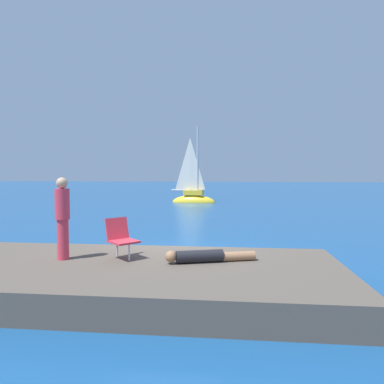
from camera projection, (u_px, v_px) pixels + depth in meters
name	position (u px, v px, depth m)	size (l,w,h in m)	color
ground_plane	(176.00, 258.00, 9.22)	(160.00, 160.00, 0.00)	navy
shore_ledge	(123.00, 278.00, 6.60)	(8.20, 3.44, 0.52)	brown
boulder_seaward	(154.00, 269.00, 8.14)	(1.13, 0.91, 0.62)	#4C4943
boulder_inland	(55.00, 267.00, 8.31)	(1.09, 0.88, 0.60)	brown
sailboat_near	(193.00, 198.00, 26.40)	(3.43, 1.54, 6.25)	yellow
person_sunbather	(206.00, 256.00, 6.72)	(1.72, 0.66, 0.25)	black
person_standing	(63.00, 216.00, 6.90)	(0.28, 0.28, 1.62)	#DB384C
beach_chair	(121.00, 236.00, 7.04)	(0.76, 0.76, 0.80)	#E03342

